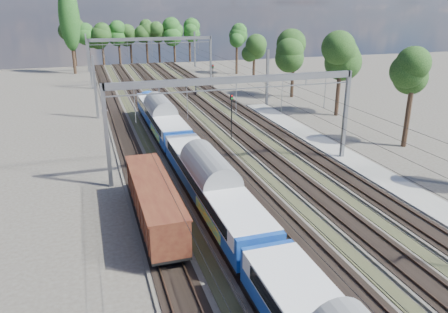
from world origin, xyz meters
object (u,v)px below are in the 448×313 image
object	(u,v)px
worker	(196,90)
signal_near	(232,111)
emu_train	(211,179)
freight_boxcar	(154,201)
signal_far	(213,76)

from	to	relation	value
worker	signal_near	xyz separation A→B (m)	(-2.27, -25.68, 2.43)
worker	signal_near	bearing A→B (deg)	-160.56
worker	signal_near	distance (m)	25.89
emu_train	freight_boxcar	bearing A→B (deg)	-167.03
emu_train	worker	xyz separation A→B (m)	(9.70, 42.84, -1.66)
worker	signal_far	xyz separation A→B (m)	(3.21, 0.47, 2.28)
signal_near	freight_boxcar	bearing A→B (deg)	-141.00
emu_train	signal_near	distance (m)	18.72
worker	freight_boxcar	bearing A→B (deg)	-173.44
signal_near	signal_far	bearing A→B (deg)	60.42
emu_train	signal_near	xyz separation A→B (m)	(7.43, 17.16, 0.76)
emu_train	freight_boxcar	world-z (taller)	emu_train
signal_far	signal_near	bearing A→B (deg)	-126.83
freight_boxcar	signal_near	bearing A→B (deg)	56.75
freight_boxcar	worker	size ratio (longest dim) A/B	6.58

